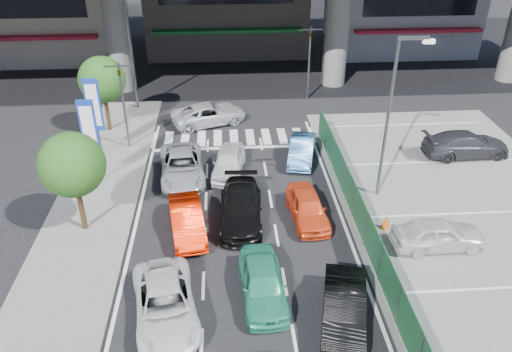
{
  "coord_description": "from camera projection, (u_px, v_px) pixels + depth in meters",
  "views": [
    {
      "loc": [
        -0.54,
        -14.71,
        13.67
      ],
      "look_at": [
        0.78,
        4.53,
        2.22
      ],
      "focal_mm": 35.0,
      "sensor_mm": 36.0,
      "label": 1
    }
  ],
  "objects": [
    {
      "name": "ground",
      "position": [
        244.0,
        284.0,
        19.63
      ],
      "size": [
        120.0,
        120.0,
        0.0
      ],
      "primitive_type": "plane",
      "color": "black",
      "rests_on": "ground"
    },
    {
      "name": "parking_lot",
      "position": [
        491.0,
        240.0,
        21.98
      ],
      "size": [
        12.0,
        28.0,
        0.06
      ],
      "primitive_type": "cube",
      "color": "#5E5E5B",
      "rests_on": "ground"
    },
    {
      "name": "sidewalk_left",
      "position": [
        86.0,
        229.0,
        22.62
      ],
      "size": [
        4.0,
        30.0,
        0.12
      ],
      "primitive_type": "cube",
      "color": "#5E5E5B",
      "rests_on": "ground"
    },
    {
      "name": "fence_run",
      "position": [
        372.0,
        244.0,
        20.34
      ],
      "size": [
        0.16,
        22.0,
        1.8
      ],
      "primitive_type": null,
      "color": "#1D5430",
      "rests_on": "ground"
    },
    {
      "name": "traffic_light_left",
      "position": [
        121.0,
        85.0,
        27.55
      ],
      "size": [
        1.6,
        1.24,
        5.2
      ],
      "color": "#595B60",
      "rests_on": "ground"
    },
    {
      "name": "traffic_light_right",
      "position": [
        310.0,
        45.0,
        34.25
      ],
      "size": [
        1.6,
        1.24,
        5.2
      ],
      "color": "#595B60",
      "rests_on": "ground"
    },
    {
      "name": "street_lamp_right",
      "position": [
        393.0,
        107.0,
        22.77
      ],
      "size": [
        1.65,
        0.22,
        8.0
      ],
      "color": "#595B60",
      "rests_on": "ground"
    },
    {
      "name": "street_lamp_left",
      "position": [
        132.0,
        40.0,
        32.26
      ],
      "size": [
        1.65,
        0.22,
        8.0
      ],
      "color": "#595B60",
      "rests_on": "ground"
    },
    {
      "name": "signboard_near",
      "position": [
        89.0,
        131.0,
        24.5
      ],
      "size": [
        0.8,
        0.14,
        4.7
      ],
      "color": "#595B60",
      "rests_on": "ground"
    },
    {
      "name": "signboard_far",
      "position": [
        94.0,
        107.0,
        27.05
      ],
      "size": [
        0.8,
        0.14,
        4.7
      ],
      "color": "#595B60",
      "rests_on": "ground"
    },
    {
      "name": "tree_near",
      "position": [
        72.0,
        165.0,
        20.92
      ],
      "size": [
        2.8,
        2.8,
        4.8
      ],
      "color": "#382314",
      "rests_on": "ground"
    },
    {
      "name": "tree_far",
      "position": [
        102.0,
        80.0,
        29.88
      ],
      "size": [
        2.8,
        2.8,
        4.8
      ],
      "color": "#382314",
      "rests_on": "ground"
    },
    {
      "name": "sedan_white_mid_left",
      "position": [
        165.0,
        304.0,
        17.81
      ],
      "size": [
        2.93,
        4.96,
        1.29
      ],
      "primitive_type": "imported",
      "rotation": [
        0.0,
        0.0,
        0.18
      ],
      "color": "white",
      "rests_on": "ground"
    },
    {
      "name": "taxi_teal_mid",
      "position": [
        263.0,
        283.0,
        18.68
      ],
      "size": [
        1.85,
        4.13,
        1.38
      ],
      "primitive_type": "imported",
      "rotation": [
        0.0,
        0.0,
        0.06
      ],
      "color": "#2F9F79",
      "rests_on": "ground"
    },
    {
      "name": "hatch_black_mid_right",
      "position": [
        344.0,
        310.0,
        17.51
      ],
      "size": [
        2.36,
        4.41,
        1.38
      ],
      "primitive_type": "imported",
      "rotation": [
        0.0,
        0.0,
        -0.23
      ],
      "color": "black",
      "rests_on": "ground"
    },
    {
      "name": "taxi_orange_left",
      "position": [
        187.0,
        220.0,
        22.18
      ],
      "size": [
        2.0,
        4.15,
        1.31
      ],
      "primitive_type": "imported",
      "rotation": [
        0.0,
        0.0,
        0.16
      ],
      "color": "red",
      "rests_on": "ground"
    },
    {
      "name": "sedan_black_mid",
      "position": [
        241.0,
        208.0,
        22.95
      ],
      "size": [
        2.17,
        4.85,
        1.38
      ],
      "primitive_type": "imported",
      "rotation": [
        0.0,
        0.0,
        -0.05
      ],
      "color": "black",
      "rests_on": "ground"
    },
    {
      "name": "taxi_orange_right",
      "position": [
        307.0,
        207.0,
        23.05
      ],
      "size": [
        1.84,
        3.94,
        1.31
      ],
      "primitive_type": "imported",
      "rotation": [
        0.0,
        0.0,
        0.08
      ],
      "color": "#ED4A1C",
      "rests_on": "ground"
    },
    {
      "name": "wagon_silver_front_left",
      "position": [
        182.0,
        166.0,
        26.34
      ],
      "size": [
        2.71,
        5.05,
        1.35
      ],
      "primitive_type": "imported",
      "rotation": [
        0.0,
        0.0,
        0.1
      ],
      "color": "#9C9DA3",
      "rests_on": "ground"
    },
    {
      "name": "sedan_white_front_mid",
      "position": [
        229.0,
        162.0,
        26.71
      ],
      "size": [
        2.12,
        4.06,
        1.32
      ],
      "primitive_type": "imported",
      "rotation": [
        0.0,
        0.0,
        -0.15
      ],
      "color": "silver",
      "rests_on": "ground"
    },
    {
      "name": "kei_truck_front_right",
      "position": [
        302.0,
        150.0,
        28.01
      ],
      "size": [
        2.1,
        3.97,
        1.24
      ],
      "primitive_type": "imported",
      "rotation": [
        0.0,
        0.0,
        -0.22
      ],
      "color": "#457EBF",
      "rests_on": "ground"
    },
    {
      "name": "crossing_wagon_silver",
      "position": [
        209.0,
        114.0,
        32.23
      ],
      "size": [
        5.26,
        3.69,
        1.33
      ],
      "primitive_type": "imported",
      "rotation": [
        0.0,
        0.0,
        1.91
      ],
      "color": "#B5B7BC",
      "rests_on": "ground"
    },
    {
      "name": "parked_sedan_white",
      "position": [
        438.0,
        234.0,
        21.2
      ],
      "size": [
        3.94,
        1.65,
        1.33
      ],
      "primitive_type": "imported",
      "rotation": [
        0.0,
        0.0,
        1.59
      ],
      "color": "silver",
      "rests_on": "parking_lot"
    },
    {
      "name": "parked_sedan_dgrey",
      "position": [
        466.0,
        144.0,
        28.32
      ],
      "size": [
        4.95,
        2.17,
        1.42
      ],
      "primitive_type": "imported",
      "rotation": [
        0.0,
        0.0,
        1.61
      ],
      "color": "#303036",
      "rests_on": "parking_lot"
    },
    {
      "name": "traffic_cone",
      "position": [
        386.0,
        222.0,
        22.47
      ],
      "size": [
        0.4,
        0.4,
        0.74
      ],
      "primitive_type": "cone",
      "rotation": [
        0.0,
        0.0,
        0.06
      ],
      "color": "#CB4E0B",
      "rests_on": "parking_lot"
    }
  ]
}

